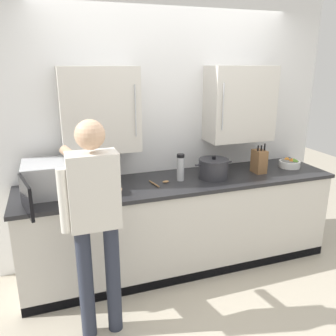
{
  "coord_description": "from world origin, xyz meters",
  "views": [
    {
      "loc": [
        -1.16,
        -2.17,
        1.99
      ],
      "look_at": [
        -0.15,
        0.72,
        1.06
      ],
      "focal_mm": 36.97,
      "sensor_mm": 36.0,
      "label": 1
    }
  ],
  "objects_px": {
    "fruit_bowl": "(290,163)",
    "knife_block": "(259,161)",
    "stock_pot": "(213,169)",
    "wooden_spoon": "(161,183)",
    "person_figure": "(94,214)",
    "thermos_flask": "(180,167)",
    "microwave_oven": "(54,178)"
  },
  "relations": [
    {
      "from": "microwave_oven",
      "to": "thermos_flask",
      "type": "relative_size",
      "value": 3.13
    },
    {
      "from": "person_figure",
      "to": "thermos_flask",
      "type": "bearing_deg",
      "value": 36.78
    },
    {
      "from": "stock_pot",
      "to": "knife_block",
      "type": "bearing_deg",
      "value": 0.8
    },
    {
      "from": "knife_block",
      "to": "microwave_oven",
      "type": "bearing_deg",
      "value": 177.87
    },
    {
      "from": "fruit_bowl",
      "to": "knife_block",
      "type": "bearing_deg",
      "value": -173.77
    },
    {
      "from": "stock_pot",
      "to": "wooden_spoon",
      "type": "bearing_deg",
      "value": 178.69
    },
    {
      "from": "wooden_spoon",
      "to": "stock_pot",
      "type": "height_order",
      "value": "stock_pot"
    },
    {
      "from": "fruit_bowl",
      "to": "stock_pot",
      "type": "distance_m",
      "value": 0.95
    },
    {
      "from": "stock_pot",
      "to": "thermos_flask",
      "type": "bearing_deg",
      "value": 173.38
    },
    {
      "from": "knife_block",
      "to": "stock_pot",
      "type": "bearing_deg",
      "value": -179.2
    },
    {
      "from": "wooden_spoon",
      "to": "stock_pot",
      "type": "bearing_deg",
      "value": -1.31
    },
    {
      "from": "knife_block",
      "to": "wooden_spoon",
      "type": "bearing_deg",
      "value": 179.73
    },
    {
      "from": "knife_block",
      "to": "stock_pot",
      "type": "xyz_separation_m",
      "value": [
        -0.52,
        -0.01,
        -0.02
      ]
    },
    {
      "from": "stock_pot",
      "to": "person_figure",
      "type": "bearing_deg",
      "value": -152.65
    },
    {
      "from": "fruit_bowl",
      "to": "stock_pot",
      "type": "height_order",
      "value": "stock_pot"
    },
    {
      "from": "fruit_bowl",
      "to": "person_figure",
      "type": "height_order",
      "value": "person_figure"
    },
    {
      "from": "thermos_flask",
      "to": "fruit_bowl",
      "type": "bearing_deg",
      "value": 0.69
    },
    {
      "from": "thermos_flask",
      "to": "fruit_bowl",
      "type": "distance_m",
      "value": 1.28
    },
    {
      "from": "knife_block",
      "to": "stock_pot",
      "type": "distance_m",
      "value": 0.52
    },
    {
      "from": "fruit_bowl",
      "to": "microwave_oven",
      "type": "bearing_deg",
      "value": 179.34
    },
    {
      "from": "knife_block",
      "to": "fruit_bowl",
      "type": "distance_m",
      "value": 0.43
    },
    {
      "from": "thermos_flask",
      "to": "knife_block",
      "type": "distance_m",
      "value": 0.85
    },
    {
      "from": "thermos_flask",
      "to": "wooden_spoon",
      "type": "xyz_separation_m",
      "value": [
        -0.21,
        -0.03,
        -0.12
      ]
    },
    {
      "from": "wooden_spoon",
      "to": "person_figure",
      "type": "relative_size",
      "value": 0.11
    },
    {
      "from": "wooden_spoon",
      "to": "fruit_bowl",
      "type": "bearing_deg",
      "value": 1.6
    },
    {
      "from": "microwave_oven",
      "to": "thermos_flask",
      "type": "height_order",
      "value": "microwave_oven"
    },
    {
      "from": "microwave_oven",
      "to": "stock_pot",
      "type": "bearing_deg",
      "value": -3.16
    },
    {
      "from": "fruit_bowl",
      "to": "person_figure",
      "type": "distance_m",
      "value": 2.29
    },
    {
      "from": "knife_block",
      "to": "thermos_flask",
      "type": "bearing_deg",
      "value": 177.91
    },
    {
      "from": "thermos_flask",
      "to": "fruit_bowl",
      "type": "xyz_separation_m",
      "value": [
        1.27,
        0.02,
        -0.09
      ]
    },
    {
      "from": "microwave_oven",
      "to": "stock_pot",
      "type": "distance_m",
      "value": 1.48
    },
    {
      "from": "microwave_oven",
      "to": "fruit_bowl",
      "type": "xyz_separation_m",
      "value": [
        2.42,
        -0.03,
        -0.09
      ]
    }
  ]
}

